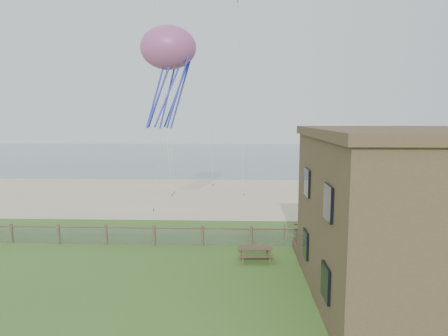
{
  "coord_description": "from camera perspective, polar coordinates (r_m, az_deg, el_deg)",
  "views": [
    {
      "loc": [
        2.22,
        -17.71,
        7.86
      ],
      "look_at": [
        1.25,
        8.0,
        4.58
      ],
      "focal_mm": 32.0,
      "sensor_mm": 36.0,
      "label": 1
    }
  ],
  "objects": [
    {
      "name": "ground",
      "position": [
        19.51,
        -4.75,
        -16.51
      ],
      "size": [
        160.0,
        160.0,
        0.0
      ],
      "primitive_type": "plane",
      "color": "#3D6221",
      "rests_on": "ground"
    },
    {
      "name": "ocean",
      "position": [
        84.11,
        0.65,
        1.91
      ],
      "size": [
        160.0,
        68.0,
        0.02
      ],
      "primitive_type": "cube",
      "color": "slate",
      "rests_on": "ground"
    },
    {
      "name": "chainlink_fence",
      "position": [
        24.92,
        -3.08,
        -9.8
      ],
      "size": [
        36.2,
        0.2,
        1.25
      ],
      "primitive_type": null,
      "color": "#4C402A",
      "rests_on": "ground"
    },
    {
      "name": "octopus_kite",
      "position": [
        30.13,
        -7.91,
        12.87
      ],
      "size": [
        4.16,
        3.21,
        7.85
      ],
      "primitive_type": null,
      "rotation": [
        0.0,
        0.0,
        0.14
      ],
      "color": "orange"
    },
    {
      "name": "sand_beach",
      "position": [
        40.55,
        -1.01,
        -3.9
      ],
      "size": [
        72.0,
        20.0,
        0.02
      ],
      "primitive_type": "cube",
      "color": "#C0B48B",
      "rests_on": "ground"
    },
    {
      "name": "motel_deck",
      "position": [
        26.27,
        26.75,
        -10.37
      ],
      "size": [
        15.0,
        2.0,
        0.5
      ],
      "primitive_type": "cube",
      "color": "brown",
      "rests_on": "ground"
    },
    {
      "name": "picnic_table",
      "position": [
        22.58,
        4.49,
        -12.06
      ],
      "size": [
        1.95,
        1.53,
        0.79
      ],
      "primitive_type": null,
      "rotation": [
        0.0,
        0.0,
        0.07
      ],
      "color": "brown",
      "rests_on": "ground"
    }
  ]
}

